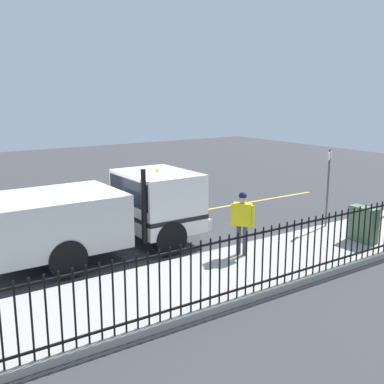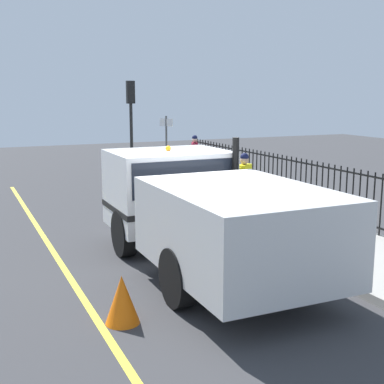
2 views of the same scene
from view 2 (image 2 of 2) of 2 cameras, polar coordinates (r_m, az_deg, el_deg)
The scene contains 11 objects.
ground_plane at distance 10.75m, azimuth -0.14°, elevation -7.36°, with size 50.17×50.17×0.00m, color #38383A.
sidewalk_slab at distance 12.30m, azimuth 13.41°, elevation -4.96°, with size 2.83×22.80×0.15m, color #A3A099.
lane_marking at distance 10.05m, azimuth -13.24°, elevation -8.95°, with size 0.12×20.52×0.01m, color yellow.
work_truck at distance 9.94m, azimuth 0.85°, elevation -1.52°, with size 2.51×6.02×2.45m.
worker_standing at distance 13.43m, azimuth 5.69°, elevation 1.46°, with size 0.53×0.45×1.70m.
pedestrian_distant at distance 19.88m, azimuth 0.30°, elevation 4.40°, with size 0.34×0.58×1.63m.
iron_fence at distance 12.94m, azimuth 18.10°, elevation -0.81°, with size 0.04×19.42×1.42m.
traffic_light_near at distance 20.32m, azimuth -6.68°, elevation 9.00°, with size 0.31×0.22×3.65m.
utility_cabinet at distance 17.17m, azimuth 2.77°, elevation 1.73°, with size 0.82×0.36×1.02m, color #4C6B4C.
traffic_cone at distance 7.88m, azimuth -7.62°, elevation -11.53°, with size 0.51×0.51×0.73m, color orange.
street_sign at distance 16.70m, azimuth -2.80°, elevation 5.05°, with size 0.28×0.45×2.48m.
Camera 2 is at (-4.18, -9.32, 3.34)m, focal length 48.97 mm.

